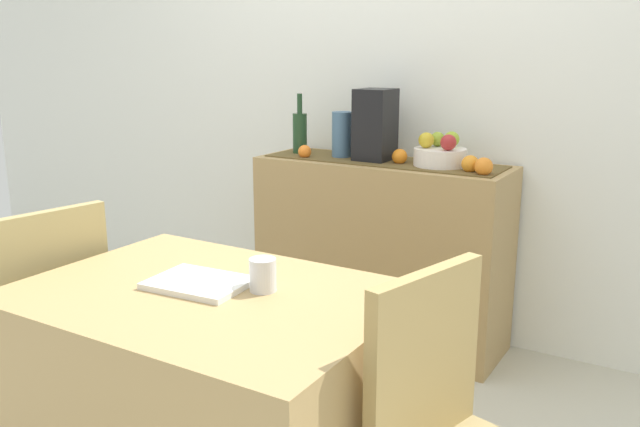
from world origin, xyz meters
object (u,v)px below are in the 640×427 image
at_px(fruit_bowl, 440,157).
at_px(open_book, 199,283).
at_px(chair_near_window, 41,375).
at_px(coffee_maker, 375,125).
at_px(coffee_cup, 263,275).
at_px(sideboard_console, 380,252).
at_px(ceramic_vase, 342,135).
at_px(dining_table, 212,408).
at_px(wine_bottle, 300,132).

relative_size(fruit_bowl, open_book, 0.84).
height_order(open_book, chair_near_window, chair_near_window).
height_order(coffee_maker, coffee_cup, coffee_maker).
height_order(sideboard_console, coffee_cup, sideboard_console).
xyz_separation_m(ceramic_vase, chair_near_window, (-0.42, -1.46, -0.74)).
bearing_deg(coffee_cup, dining_table, -147.43).
xyz_separation_m(dining_table, chair_near_window, (-0.80, -0.00, -0.10)).
bearing_deg(dining_table, fruit_bowl, 85.08).
relative_size(coffee_maker, dining_table, 0.31).
bearing_deg(ceramic_vase, coffee_maker, 0.00).
distance_m(ceramic_vase, chair_near_window, 1.69).
height_order(dining_table, chair_near_window, chair_near_window).
bearing_deg(chair_near_window, sideboard_console, 66.29).
height_order(wine_bottle, ceramic_vase, wine_bottle).
bearing_deg(coffee_cup, coffee_maker, 103.74).
xyz_separation_m(sideboard_console, chair_near_window, (-0.64, -1.46, -0.18)).
height_order(sideboard_console, open_book, sideboard_console).
distance_m(ceramic_vase, open_book, 1.50).
height_order(sideboard_console, ceramic_vase, ceramic_vase).
xyz_separation_m(fruit_bowl, open_book, (-0.17, -1.44, -0.19)).
height_order(fruit_bowl, ceramic_vase, ceramic_vase).
height_order(wine_bottle, chair_near_window, wine_bottle).
bearing_deg(chair_near_window, fruit_bowl, 57.61).
distance_m(sideboard_console, dining_table, 1.47).
relative_size(sideboard_console, fruit_bowl, 5.16).
relative_size(sideboard_console, open_book, 4.34).
bearing_deg(dining_table, wine_bottle, 113.13).
distance_m(dining_table, chair_near_window, 0.81).
xyz_separation_m(sideboard_console, coffee_maker, (-0.04, 0.00, 0.62)).
xyz_separation_m(open_book, coffee_cup, (0.18, 0.06, 0.04)).
height_order(fruit_bowl, wine_bottle, wine_bottle).
xyz_separation_m(dining_table, open_book, (-0.05, 0.02, 0.38)).
distance_m(wine_bottle, chair_near_window, 1.65).
distance_m(fruit_bowl, chair_near_window, 1.86).
relative_size(wine_bottle, coffee_maker, 0.89).
bearing_deg(wine_bottle, dining_table, -66.87).
relative_size(coffee_cup, chair_near_window, 0.11).
bearing_deg(ceramic_vase, dining_table, -75.36).
bearing_deg(wine_bottle, chair_near_window, -96.96).
xyz_separation_m(sideboard_console, fruit_bowl, (0.29, 0.00, 0.49)).
height_order(fruit_bowl, coffee_maker, coffee_maker).
distance_m(sideboard_console, open_book, 1.48).
bearing_deg(open_book, fruit_bowl, 78.74).
height_order(coffee_maker, chair_near_window, coffee_maker).
relative_size(ceramic_vase, open_book, 0.80).
xyz_separation_m(dining_table, coffee_cup, (0.13, 0.09, 0.42)).
height_order(wine_bottle, open_book, wine_bottle).
relative_size(wine_bottle, coffee_cup, 3.18).
distance_m(sideboard_console, wine_bottle, 0.73).
bearing_deg(fruit_bowl, open_book, -96.87).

